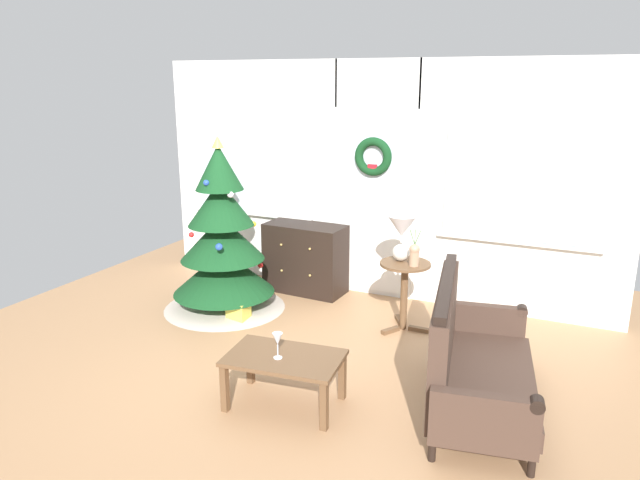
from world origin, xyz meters
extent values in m
plane|color=#AD7F56|center=(0.00, 0.00, 0.00)|extent=(6.76, 6.76, 0.00)
cube|color=white|center=(-1.52, 2.09, 1.27)|extent=(2.15, 0.08, 2.55)
cube|color=white|center=(1.52, 2.09, 1.27)|extent=(2.15, 0.08, 2.55)
cube|color=white|center=(0.00, 2.09, 2.30)|extent=(0.94, 0.08, 0.50)
cube|color=silver|center=(0.00, 2.05, 1.02)|extent=(0.90, 0.05, 2.05)
cube|color=white|center=(0.00, 2.03, 0.45)|extent=(0.78, 0.02, 0.80)
cube|color=silver|center=(0.00, 2.03, 1.40)|extent=(0.78, 0.01, 1.10)
cube|color=silver|center=(-1.52, 2.03, 1.35)|extent=(1.50, 0.01, 1.10)
cube|color=silver|center=(1.52, 2.03, 1.35)|extent=(1.50, 0.01, 1.10)
cube|color=silver|center=(-1.52, 2.02, 0.78)|extent=(1.59, 0.06, 0.03)
cube|color=silver|center=(1.52, 2.02, 0.78)|extent=(1.59, 0.06, 0.03)
torus|color=#123B1B|center=(0.00, 1.99, 1.55)|extent=(0.41, 0.09, 0.41)
cube|color=red|center=(0.00, 1.97, 1.42)|extent=(0.10, 0.02, 0.10)
cylinder|color=#4C331E|center=(-1.26, 0.97, 0.12)|extent=(0.10, 0.10, 0.23)
cone|color=beige|center=(-1.26, 0.97, 0.05)|extent=(1.27, 1.27, 0.10)
cone|color=#14421E|center=(-1.26, 0.97, 0.40)|extent=(1.06, 1.06, 0.46)
cone|color=#14421E|center=(-1.26, 0.97, 0.77)|extent=(0.87, 0.87, 0.46)
cone|color=#14421E|center=(-1.26, 0.97, 1.13)|extent=(0.68, 0.68, 0.46)
cone|color=#14421E|center=(-1.26, 0.97, 1.50)|extent=(0.49, 0.49, 0.46)
cone|color=#E0BC4C|center=(-1.26, 0.97, 1.75)|extent=(0.12, 0.12, 0.12)
sphere|color=red|center=(-0.92, 1.15, 0.46)|extent=(0.06, 0.06, 0.06)
sphere|color=gold|center=(-1.44, 1.08, 1.30)|extent=(0.06, 0.06, 0.06)
sphere|color=silver|center=(-1.46, 1.33, 0.44)|extent=(0.08, 0.08, 0.08)
sphere|color=#264CB2|center=(-1.08, 0.65, 0.77)|extent=(0.07, 0.07, 0.07)
sphere|color=red|center=(-1.39, 0.64, 0.86)|extent=(0.05, 0.05, 0.05)
sphere|color=gold|center=(-0.99, 1.16, 0.90)|extent=(0.06, 0.06, 0.06)
sphere|color=silver|center=(-1.06, 0.87, 1.25)|extent=(0.07, 0.07, 0.07)
sphere|color=#264CB2|center=(-1.27, 0.77, 1.37)|extent=(0.06, 0.06, 0.06)
cube|color=black|center=(-0.71, 1.79, 0.39)|extent=(0.92, 0.46, 0.78)
sphere|color=tan|center=(-0.90, 1.58, 0.58)|extent=(0.03, 0.03, 0.03)
sphere|color=tan|center=(-0.54, 1.56, 0.58)|extent=(0.03, 0.03, 0.03)
sphere|color=tan|center=(-0.90, 1.58, 0.28)|extent=(0.03, 0.03, 0.03)
sphere|color=tan|center=(-0.54, 1.56, 0.28)|extent=(0.03, 0.03, 0.03)
cylinder|color=black|center=(1.99, -0.56, 0.07)|extent=(0.05, 0.05, 0.14)
cylinder|color=black|center=(1.74, 0.89, 0.07)|extent=(0.05, 0.05, 0.14)
cylinder|color=black|center=(1.40, -0.66, 0.07)|extent=(0.05, 0.05, 0.14)
cylinder|color=black|center=(1.15, 0.79, 0.07)|extent=(0.05, 0.05, 0.14)
cube|color=#473328|center=(1.57, 0.11, 0.21)|extent=(0.95, 1.52, 0.14)
cube|color=#473328|center=(1.27, 0.06, 0.59)|extent=(0.36, 1.42, 0.62)
cube|color=black|center=(1.27, 0.06, 0.93)|extent=(0.32, 1.38, 0.06)
cube|color=#473328|center=(1.70, -0.63, 0.33)|extent=(0.67, 0.20, 0.38)
cylinder|color=black|center=(1.99, -0.58, 0.50)|extent=(0.10, 0.10, 0.09)
cube|color=#473328|center=(1.44, 0.86, 0.33)|extent=(0.67, 0.20, 0.38)
cylinder|color=black|center=(1.73, 0.91, 0.50)|extent=(0.10, 0.10, 0.09)
cylinder|color=brown|center=(0.62, 1.24, 0.66)|extent=(0.48, 0.48, 0.02)
cylinder|color=brown|center=(0.62, 1.24, 0.32)|extent=(0.07, 0.07, 0.65)
cube|color=brown|center=(0.78, 1.24, 0.02)|extent=(0.20, 0.05, 0.04)
cube|color=brown|center=(0.54, 1.38, 0.02)|extent=(0.14, 0.20, 0.04)
cube|color=brown|center=(0.54, 1.10, 0.02)|extent=(0.14, 0.20, 0.04)
sphere|color=silver|center=(0.56, 1.28, 0.75)|extent=(0.16, 0.16, 0.16)
cylinder|color=silver|center=(0.56, 1.28, 0.88)|extent=(0.02, 0.02, 0.06)
cone|color=silver|center=(0.56, 1.28, 1.01)|extent=(0.28, 0.28, 0.20)
cylinder|color=tan|center=(0.72, 1.18, 0.75)|extent=(0.09, 0.09, 0.16)
sphere|color=tan|center=(0.72, 1.18, 0.83)|extent=(0.10, 0.10, 0.10)
cylinder|color=#4C7042|center=(0.70, 1.18, 0.93)|extent=(0.07, 0.01, 0.17)
cylinder|color=#4C7042|center=(0.72, 1.18, 0.93)|extent=(0.01, 0.01, 0.18)
cylinder|color=#4C7042|center=(0.74, 1.18, 0.93)|extent=(0.07, 0.01, 0.17)
cube|color=brown|center=(0.23, -0.47, 0.38)|extent=(0.89, 0.61, 0.03)
cube|color=brown|center=(-0.12, -0.73, 0.18)|extent=(0.05, 0.05, 0.36)
cube|color=brown|center=(0.64, -0.64, 0.18)|extent=(0.05, 0.05, 0.36)
cube|color=brown|center=(-0.17, -0.29, 0.18)|extent=(0.05, 0.05, 0.36)
cube|color=brown|center=(0.59, -0.20, 0.18)|extent=(0.05, 0.05, 0.36)
cylinder|color=silver|center=(0.21, -0.51, 0.40)|extent=(0.06, 0.06, 0.01)
cylinder|color=silver|center=(0.21, -0.51, 0.45)|extent=(0.01, 0.01, 0.10)
cone|color=silver|center=(0.21, -0.51, 0.54)|extent=(0.08, 0.08, 0.09)
cube|color=#D8C64C|center=(-0.94, 0.74, 0.10)|extent=(0.19, 0.18, 0.19)
camera|label=1|loc=(2.14, -3.94, 2.36)|focal=33.32mm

